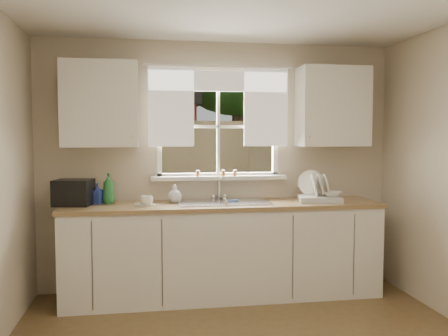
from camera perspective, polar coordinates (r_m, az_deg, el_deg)
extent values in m
cube|color=beige|center=(4.93, -0.66, -7.57)|extent=(3.60, 0.02, 1.15)
cube|color=beige|center=(4.89, -0.67, 12.94)|extent=(3.60, 0.02, 0.35)
cube|color=beige|center=(4.81, -15.02, 4.89)|extent=(1.20, 0.02, 1.00)
cube|color=beige|center=(5.15, 12.70, 4.85)|extent=(1.20, 0.02, 1.00)
cube|color=white|center=(4.87, -0.70, -0.88)|extent=(1.30, 0.06, 0.05)
cube|color=white|center=(4.89, -0.71, 10.88)|extent=(1.30, 0.06, 0.05)
cube|color=white|center=(4.80, -7.83, 4.99)|extent=(0.05, 0.06, 1.05)
cube|color=white|center=(4.98, 6.17, 4.96)|extent=(0.05, 0.06, 1.05)
cube|color=white|center=(4.86, -0.70, 5.01)|extent=(0.03, 0.04, 1.00)
cube|color=white|center=(4.86, -0.70, 5.01)|extent=(1.20, 0.04, 0.03)
cube|color=white|center=(4.81, -0.59, -1.18)|extent=(1.38, 0.14, 0.04)
cylinder|color=white|center=(4.82, -0.56, 12.17)|extent=(1.50, 0.02, 0.02)
cube|color=white|center=(4.75, -6.37, 7.43)|extent=(0.45, 0.02, 0.80)
cube|color=white|center=(4.89, 5.04, 7.33)|extent=(0.45, 0.02, 0.80)
cube|color=white|center=(4.82, -0.58, 10.39)|extent=(1.40, 0.02, 0.20)
cube|color=white|center=(4.66, -0.06, -10.03)|extent=(3.00, 0.62, 0.87)
cube|color=#937349|center=(4.57, -0.06, -4.48)|extent=(3.04, 0.65, 0.04)
cube|color=white|center=(4.64, -14.66, 7.41)|extent=(0.70, 0.33, 0.80)
cube|color=white|center=(4.98, 12.95, 7.19)|extent=(0.70, 0.33, 0.80)
cube|color=beige|center=(5.05, 9.29, -1.56)|extent=(0.08, 0.01, 0.12)
cylinder|color=brown|center=(4.80, -0.08, -0.59)|extent=(0.04, 0.04, 0.06)
cylinder|color=brown|center=(4.82, 1.33, -0.58)|extent=(0.04, 0.04, 0.06)
cylinder|color=brown|center=(4.76, -3.17, -0.63)|extent=(0.04, 0.04, 0.06)
cube|color=#335421|center=(9.93, -4.97, -5.23)|extent=(20.00, 10.00, 0.02)
cube|color=olive|center=(7.84, -3.92, -0.90)|extent=(8.00, 0.10, 1.80)
cube|color=maroon|center=(11.30, -11.65, 1.52)|extent=(3.00, 3.00, 2.20)
cube|color=black|center=(11.32, -11.74, 7.86)|extent=(3.20, 3.20, 0.30)
cylinder|color=#423021|center=(10.99, 1.91, 4.14)|extent=(0.36, 0.36, 3.20)
sphere|color=#214716|center=(11.26, 1.94, 16.46)|extent=(4.00, 4.00, 4.00)
sphere|color=#214716|center=(12.67, -4.56, 17.34)|extent=(3.20, 3.20, 3.20)
cube|color=#B7B7BC|center=(4.61, -0.12, -5.17)|extent=(0.84, 0.46, 0.18)
cube|color=#B7B7BC|center=(4.59, -0.12, -4.12)|extent=(0.88, 0.50, 0.01)
cube|color=#B7B7BC|center=(4.60, -0.12, -4.43)|extent=(0.02, 0.41, 0.14)
cylinder|color=silver|center=(4.82, -0.59, -2.48)|extent=(0.03, 0.03, 0.22)
cylinder|color=silver|center=(4.74, -0.45, -1.26)|extent=(0.02, 0.18, 0.02)
sphere|color=silver|center=(4.83, -1.29, -3.43)|extent=(0.05, 0.05, 0.05)
sphere|color=silver|center=(4.84, 0.11, -3.40)|extent=(0.05, 0.05, 0.05)
cube|color=silver|center=(4.76, 11.46, -3.64)|extent=(0.47, 0.39, 0.05)
cylinder|color=white|center=(4.84, 10.43, -1.75)|extent=(0.27, 0.13, 0.25)
cylinder|color=white|center=(4.74, 10.77, -2.00)|extent=(0.12, 0.23, 0.22)
cylinder|color=white|center=(4.75, 11.48, -2.00)|extent=(0.12, 0.23, 0.22)
cylinder|color=white|center=(4.76, 12.20, -2.00)|extent=(0.12, 0.23, 0.22)
imported|color=white|center=(4.76, 12.90, -3.05)|extent=(0.26, 0.26, 0.05)
imported|color=#297E3A|center=(4.64, -13.71, -2.38)|extent=(0.12, 0.12, 0.29)
imported|color=#3046B6|center=(4.67, -15.00, -2.98)|extent=(0.12, 0.12, 0.20)
imported|color=beige|center=(4.61, -5.94, -3.10)|extent=(0.15, 0.15, 0.17)
cylinder|color=silver|center=(4.48, -9.52, -4.36)|extent=(0.19, 0.19, 0.01)
imported|color=white|center=(4.45, -9.31, -3.91)|extent=(0.13, 0.13, 0.09)
cube|color=black|center=(4.63, -17.64, -2.81)|extent=(0.37, 0.34, 0.24)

